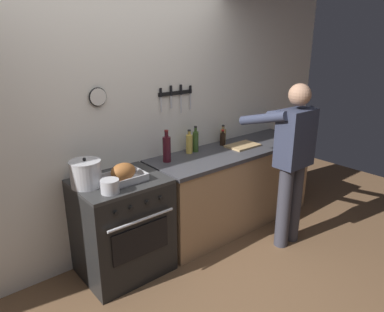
{
  "coord_description": "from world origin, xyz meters",
  "views": [
    {
      "loc": [
        -1.54,
        -1.58,
        2.06
      ],
      "look_at": [
        0.48,
        0.85,
        1.0
      ],
      "focal_mm": 33.3,
      "sensor_mm": 36.0,
      "label": 1
    }
  ],
  "objects_px": {
    "stock_pot": "(86,174)",
    "cutting_board": "(243,146)",
    "bottle_vinegar": "(223,136)",
    "bottle_wine_red": "(167,149)",
    "bottle_soy_sauce": "(223,139)",
    "stove": "(122,226)",
    "roasting_pan": "(123,174)",
    "saucepan": "(110,186)",
    "bottle_cooking_oil": "(189,143)",
    "person_cook": "(292,156)",
    "bottle_olive_oil": "(196,141)"
  },
  "relations": [
    {
      "from": "person_cook",
      "to": "roasting_pan",
      "type": "relative_size",
      "value": 4.72
    },
    {
      "from": "stock_pot",
      "to": "bottle_wine_red",
      "type": "xyz_separation_m",
      "value": [
        0.86,
        0.07,
        0.02
      ]
    },
    {
      "from": "stock_pot",
      "to": "bottle_wine_red",
      "type": "relative_size",
      "value": 0.8
    },
    {
      "from": "bottle_soy_sauce",
      "to": "bottle_olive_oil",
      "type": "distance_m",
      "value": 0.39
    },
    {
      "from": "bottle_wine_red",
      "to": "bottle_cooking_oil",
      "type": "height_order",
      "value": "bottle_wine_red"
    },
    {
      "from": "stove",
      "to": "roasting_pan",
      "type": "distance_m",
      "value": 0.52
    },
    {
      "from": "bottle_wine_red",
      "to": "saucepan",
      "type": "bearing_deg",
      "value": -158.13
    },
    {
      "from": "roasting_pan",
      "to": "bottle_vinegar",
      "type": "xyz_separation_m",
      "value": [
        1.44,
        0.28,
        0.02
      ]
    },
    {
      "from": "saucepan",
      "to": "person_cook",
      "type": "bearing_deg",
      "value": -15.0
    },
    {
      "from": "stove",
      "to": "bottle_soy_sauce",
      "type": "relative_size",
      "value": 5.01
    },
    {
      "from": "stock_pot",
      "to": "bottle_cooking_oil",
      "type": "distance_m",
      "value": 1.21
    },
    {
      "from": "person_cook",
      "to": "bottle_vinegar",
      "type": "height_order",
      "value": "person_cook"
    },
    {
      "from": "bottle_olive_oil",
      "to": "bottle_cooking_oil",
      "type": "bearing_deg",
      "value": 178.76
    },
    {
      "from": "stove",
      "to": "bottle_vinegar",
      "type": "bearing_deg",
      "value": 8.71
    },
    {
      "from": "person_cook",
      "to": "cutting_board",
      "type": "xyz_separation_m",
      "value": [
        -0.0,
        0.64,
        -0.04
      ]
    },
    {
      "from": "stock_pot",
      "to": "saucepan",
      "type": "height_order",
      "value": "stock_pot"
    },
    {
      "from": "bottle_wine_red",
      "to": "bottle_cooking_oil",
      "type": "relative_size",
      "value": 1.26
    },
    {
      "from": "roasting_pan",
      "to": "bottle_vinegar",
      "type": "height_order",
      "value": "bottle_vinegar"
    },
    {
      "from": "stock_pot",
      "to": "bottle_wine_red",
      "type": "height_order",
      "value": "bottle_wine_red"
    },
    {
      "from": "bottle_soy_sauce",
      "to": "bottle_cooking_oil",
      "type": "bearing_deg",
      "value": 177.95
    },
    {
      "from": "stove",
      "to": "saucepan",
      "type": "distance_m",
      "value": 0.57
    },
    {
      "from": "bottle_cooking_oil",
      "to": "bottle_soy_sauce",
      "type": "relative_size",
      "value": 1.4
    },
    {
      "from": "stock_pot",
      "to": "bottle_wine_red",
      "type": "bearing_deg",
      "value": 4.6
    },
    {
      "from": "person_cook",
      "to": "bottle_cooking_oil",
      "type": "bearing_deg",
      "value": 44.58
    },
    {
      "from": "bottle_wine_red",
      "to": "bottle_soy_sauce",
      "type": "height_order",
      "value": "bottle_wine_red"
    },
    {
      "from": "stove",
      "to": "stock_pot",
      "type": "height_order",
      "value": "stock_pot"
    },
    {
      "from": "bottle_soy_sauce",
      "to": "cutting_board",
      "type": "bearing_deg",
      "value": -52.79
    },
    {
      "from": "bottle_vinegar",
      "to": "stock_pot",
      "type": "bearing_deg",
      "value": -174.27
    },
    {
      "from": "stock_pot",
      "to": "bottle_wine_red",
      "type": "distance_m",
      "value": 0.86
    },
    {
      "from": "cutting_board",
      "to": "bottle_olive_oil",
      "type": "distance_m",
      "value": 0.57
    },
    {
      "from": "roasting_pan",
      "to": "stove",
      "type": "bearing_deg",
      "value": 104.3
    },
    {
      "from": "stock_pot",
      "to": "cutting_board",
      "type": "bearing_deg",
      "value": -1.88
    },
    {
      "from": "person_cook",
      "to": "stock_pot",
      "type": "relative_size",
      "value": 6.49
    },
    {
      "from": "bottle_cooking_oil",
      "to": "person_cook",
      "type": "bearing_deg",
      "value": -54.08
    },
    {
      "from": "roasting_pan",
      "to": "bottle_olive_oil",
      "type": "height_order",
      "value": "bottle_olive_oil"
    },
    {
      "from": "saucepan",
      "to": "bottle_wine_red",
      "type": "xyz_separation_m",
      "value": [
        0.77,
        0.31,
        0.08
      ]
    },
    {
      "from": "saucepan",
      "to": "cutting_board",
      "type": "bearing_deg",
      "value": 6.03
    },
    {
      "from": "bottle_wine_red",
      "to": "bottle_cooking_oil",
      "type": "bearing_deg",
      "value": 11.76
    },
    {
      "from": "cutting_board",
      "to": "bottle_wine_red",
      "type": "relative_size",
      "value": 1.13
    },
    {
      "from": "stove",
      "to": "person_cook",
      "type": "xyz_separation_m",
      "value": [
        1.55,
        -0.65,
        0.5
      ]
    },
    {
      "from": "person_cook",
      "to": "roasting_pan",
      "type": "xyz_separation_m",
      "value": [
        -1.53,
        0.6,
        0.02
      ]
    },
    {
      "from": "person_cook",
      "to": "stock_pot",
      "type": "height_order",
      "value": "person_cook"
    },
    {
      "from": "bottle_vinegar",
      "to": "saucepan",
      "type": "bearing_deg",
      "value": -165.81
    },
    {
      "from": "bottle_vinegar",
      "to": "bottle_soy_sauce",
      "type": "height_order",
      "value": "bottle_vinegar"
    },
    {
      "from": "person_cook",
      "to": "cutting_board",
      "type": "relative_size",
      "value": 4.61
    },
    {
      "from": "person_cook",
      "to": "stock_pot",
      "type": "bearing_deg",
      "value": 77.43
    },
    {
      "from": "bottle_cooking_oil",
      "to": "bottle_olive_oil",
      "type": "bearing_deg",
      "value": -1.24
    },
    {
      "from": "bottle_vinegar",
      "to": "bottle_wine_red",
      "type": "distance_m",
      "value": 0.87
    },
    {
      "from": "roasting_pan",
      "to": "cutting_board",
      "type": "xyz_separation_m",
      "value": [
        1.53,
        0.05,
        -0.06
      ]
    },
    {
      "from": "person_cook",
      "to": "bottle_vinegar",
      "type": "xyz_separation_m",
      "value": [
        -0.09,
        0.88,
        0.04
      ]
    }
  ]
}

